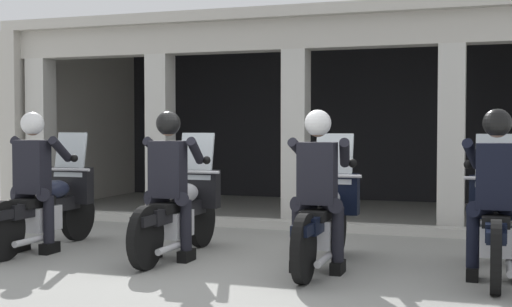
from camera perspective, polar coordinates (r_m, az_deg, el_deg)
The scene contains 11 objects.
ground_plane at distance 9.97m, azimuth 4.54°, elevation -5.97°, with size 80.00×80.00×0.00m, color gray.
station_building at distance 12.16m, azimuth 5.95°, elevation 4.83°, with size 9.80×4.28×3.12m.
kerb_strip at distance 9.72m, azimuth 2.47°, elevation -5.82°, with size 9.30×0.24×0.12m, color #B7B5AD.
motorcycle_far_left at distance 8.49m, azimuth -16.52°, elevation -4.10°, with size 0.62×2.04×1.35m.
police_officer_far_left at distance 8.22m, azimuth -17.70°, elevation -1.25°, with size 0.63×0.61×1.58m.
motorcycle_center_left at distance 7.74m, azimuth -6.17°, elevation -4.63°, with size 0.62×2.04×1.35m.
police_officer_center_left at distance 7.44m, azimuth -7.11°, elevation -1.52°, with size 0.63×0.61×1.58m.
motorcycle_center_right at distance 7.12m, azimuth 5.64°, elevation -5.23°, with size 0.62×2.04×1.35m.
police_officer_center_right at distance 6.80m, azimuth 5.10°, elevation -1.87°, with size 0.63×0.61×1.58m.
motorcycle_far_right at distance 7.06m, azimuth 19.02°, elevation -5.40°, with size 0.62×2.04×1.35m.
police_officer_far_right at distance 6.74m, azimuth 19.06°, elevation -2.02°, with size 0.63×0.61×1.58m.
Camera 1 is at (2.42, -6.57, 1.43)m, focal length 48.93 mm.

